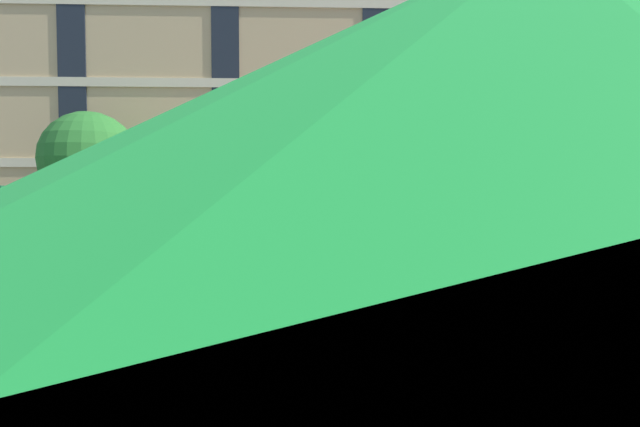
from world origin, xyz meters
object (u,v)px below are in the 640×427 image
patio_umbrella (562,146)px  pickup_green (18,226)px  sedan_red_midblock (492,227)px  sedan_red (275,228)px  street_tree_left (92,158)px

patio_umbrella → pickup_green: bearing=126.4°
pickup_green → sedan_red_midblock: (14.13, -0.00, -0.08)m
pickup_green → sedan_red: bearing=-0.0°
pickup_green → street_tree_left: size_ratio=1.05×
sedan_red → sedan_red_midblock: size_ratio=1.00×
sedan_red_midblock → street_tree_left: size_ratio=0.90×
sedan_red → street_tree_left: street_tree_left is taller
sedan_red → patio_umbrella: (1.82, -12.70, 1.23)m
pickup_green → sedan_red_midblock: pickup_green is taller
sedan_red → street_tree_left: 7.71m
sedan_red_midblock → patio_umbrella: size_ratio=1.06×
sedan_red → street_tree_left: (-6.67, 3.11, 2.27)m
street_tree_left → patio_umbrella: bearing=-61.8°
sedan_red_midblock → patio_umbrella: (-4.77, -12.70, 1.23)m
sedan_red_midblock → street_tree_left: (-13.26, 3.11, 2.27)m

